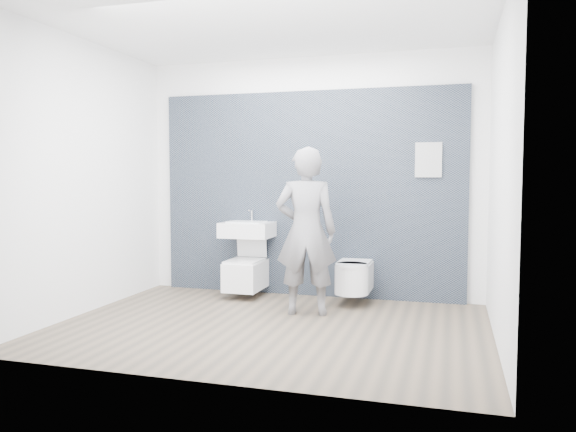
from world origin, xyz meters
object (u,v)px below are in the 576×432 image
(toilet_rounded, at_px, (353,277))
(visitor, at_px, (306,231))
(toilet_square, at_px, (246,273))
(washbasin, at_px, (247,229))

(toilet_rounded, relative_size, visitor, 0.36)
(toilet_square, height_order, visitor, visitor)
(washbasin, relative_size, visitor, 0.34)
(visitor, bearing_deg, washbasin, -47.69)
(washbasin, bearing_deg, toilet_rounded, -4.11)
(washbasin, distance_m, toilet_square, 0.51)
(toilet_square, relative_size, visitor, 0.45)
(washbasin, bearing_deg, visitor, -36.82)
(washbasin, height_order, toilet_rounded, washbasin)
(toilet_rounded, bearing_deg, visitor, -124.43)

